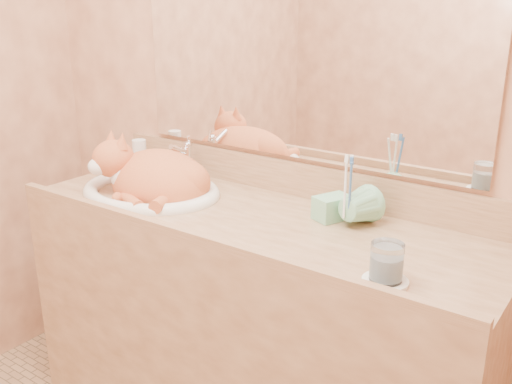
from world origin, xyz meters
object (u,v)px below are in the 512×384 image
Objects in this scene: cat at (152,175)px; soap_dispenser at (319,197)px; toothbrush_cup at (347,212)px; water_glass at (387,262)px; vanity_counter at (251,332)px; sink_basin at (150,171)px.

soap_dispenser is (0.62, 0.09, 0.02)m from cat.
water_glass is at bearing -47.32° from toothbrush_cup.
cat is 3.47× the size of toothbrush_cup.
vanity_counter is 0.55m from soap_dispenser.
water_glass is at bearing -18.70° from vanity_counter.
soap_dispenser is (0.63, 0.10, 0.00)m from sink_basin.
soap_dispenser is 1.78× the size of water_glass.
cat reaches higher than soap_dispenser.
toothbrush_cup is at bearing 14.43° from vanity_counter.
cat is 0.63m from soap_dispenser.
sink_basin is 0.02m from cat.
sink_basin is (-0.43, -0.02, 0.51)m from vanity_counter.
sink_basin is 3.07× the size of soap_dispenser.
cat is (0.01, 0.01, -0.01)m from sink_basin.
vanity_counter is 3.87× the size of cat.
cat reaches higher than water_glass.
toothbrush_cup reaches higher than water_glass.
sink_basin reaches higher than toothbrush_cup.
cat is at bearing -148.87° from soap_dispenser.
toothbrush_cup is 0.35m from water_glass.
toothbrush_cup is 1.26× the size of water_glass.
water_glass is at bearing -14.85° from soap_dispenser.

